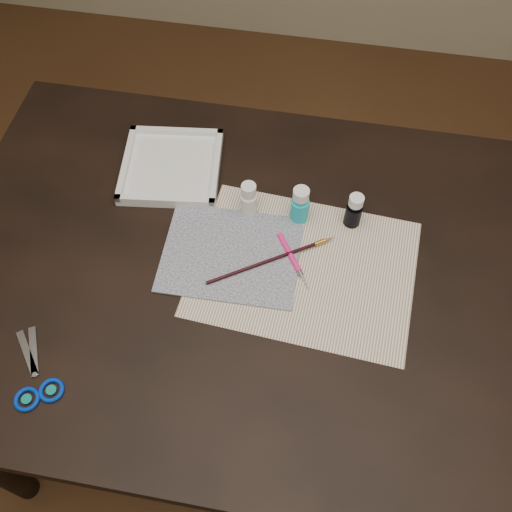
% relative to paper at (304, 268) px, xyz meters
% --- Properties ---
extents(ground, '(3.50, 3.50, 0.02)m').
position_rel_paper_xyz_m(ground, '(-0.09, -0.02, -0.76)').
color(ground, '#422614').
rests_on(ground, ground).
extents(table, '(1.30, 0.90, 0.75)m').
position_rel_paper_xyz_m(table, '(-0.09, -0.02, -0.38)').
color(table, black).
rests_on(table, ground).
extents(paper, '(0.46, 0.36, 0.00)m').
position_rel_paper_xyz_m(paper, '(0.00, 0.00, 0.00)').
color(paper, white).
rests_on(paper, table).
extents(canvas, '(0.28, 0.23, 0.00)m').
position_rel_paper_xyz_m(canvas, '(-0.15, 0.01, 0.00)').
color(canvas, black).
rests_on(canvas, paper).
extents(paint_bottle_white, '(0.04, 0.04, 0.09)m').
position_rel_paper_xyz_m(paint_bottle_white, '(-0.13, 0.12, 0.04)').
color(paint_bottle_white, white).
rests_on(paint_bottle_white, table).
extents(paint_bottle_cyan, '(0.04, 0.04, 0.09)m').
position_rel_paper_xyz_m(paint_bottle_cyan, '(-0.03, 0.12, 0.05)').
color(paint_bottle_cyan, '#1CC0D2').
rests_on(paint_bottle_cyan, table).
extents(paint_bottle_navy, '(0.04, 0.04, 0.08)m').
position_rel_paper_xyz_m(paint_bottle_navy, '(0.08, 0.13, 0.04)').
color(paint_bottle_navy, black).
rests_on(paint_bottle_navy, table).
extents(paintbrush, '(0.24, 0.16, 0.01)m').
position_rel_paper_xyz_m(paintbrush, '(-0.07, 0.00, 0.01)').
color(paintbrush, black).
rests_on(paintbrush, canvas).
extents(craft_knife, '(0.09, 0.13, 0.01)m').
position_rel_paper_xyz_m(craft_knife, '(-0.02, 0.01, 0.01)').
color(craft_knife, '#FF1F81').
rests_on(craft_knife, paper).
extents(scissors, '(0.18, 0.19, 0.01)m').
position_rel_paper_xyz_m(scissors, '(-0.46, -0.30, 0.00)').
color(scissors, silver).
rests_on(scissors, table).
extents(palette_tray, '(0.24, 0.24, 0.03)m').
position_rel_paper_xyz_m(palette_tray, '(-0.33, 0.20, 0.01)').
color(palette_tray, white).
rests_on(palette_tray, table).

